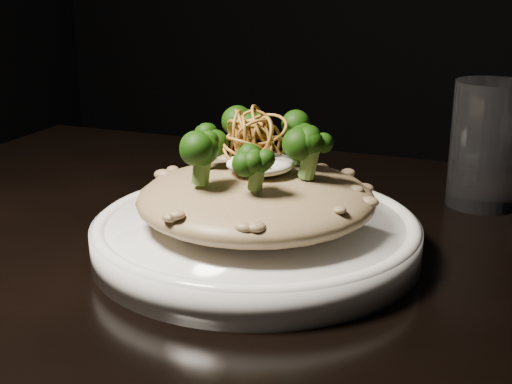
# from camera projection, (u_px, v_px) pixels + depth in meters

# --- Properties ---
(table) EXTENTS (1.10, 0.80, 0.75)m
(table) POSITION_uv_depth(u_px,v_px,m) (337.00, 382.00, 0.57)
(table) COLOR black
(table) RESTS_ON ground
(plate) EXTENTS (0.28, 0.28, 0.03)m
(plate) POSITION_uv_depth(u_px,v_px,m) (256.00, 238.00, 0.60)
(plate) COLOR white
(plate) RESTS_ON table
(risotto) EXTENTS (0.20, 0.20, 0.04)m
(risotto) POSITION_uv_depth(u_px,v_px,m) (256.00, 198.00, 0.59)
(risotto) COLOR brown
(risotto) RESTS_ON plate
(broccoli) EXTENTS (0.13, 0.13, 0.05)m
(broccoli) POSITION_uv_depth(u_px,v_px,m) (251.00, 145.00, 0.58)
(broccoli) COLOR black
(broccoli) RESTS_ON risotto
(cheese) EXTENTS (0.06, 0.06, 0.02)m
(cheese) POSITION_uv_depth(u_px,v_px,m) (260.00, 163.00, 0.58)
(cheese) COLOR white
(cheese) RESTS_ON risotto
(shallots) EXTENTS (0.05, 0.05, 0.03)m
(shallots) POSITION_uv_depth(u_px,v_px,m) (253.00, 133.00, 0.58)
(shallots) COLOR brown
(shallots) RESTS_ON cheese
(drinking_glass) EXTENTS (0.08, 0.08, 0.13)m
(drinking_glass) POSITION_uv_depth(u_px,v_px,m) (487.00, 144.00, 0.71)
(drinking_glass) COLOR silver
(drinking_glass) RESTS_ON table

